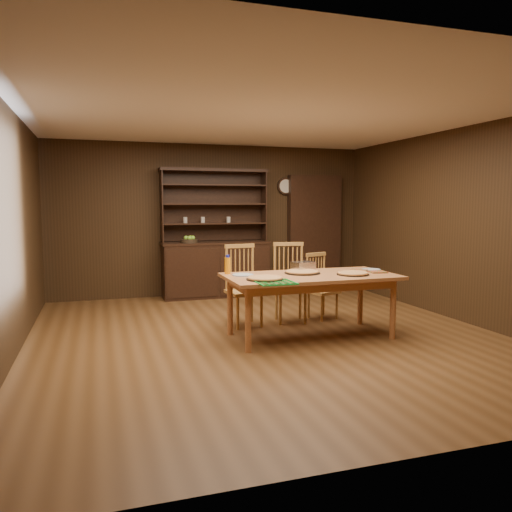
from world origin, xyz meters
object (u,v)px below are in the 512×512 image
object	(u,v)px
dining_table	(310,281)
juice_bottle	(228,265)
chair_right	(320,284)
chair_left	(243,282)
china_hutch	(216,262)
chair_center	(290,279)

from	to	relation	value
dining_table	juice_bottle	xyz separation A→B (m)	(-0.92, 0.37, 0.18)
juice_bottle	chair_right	bearing A→B (deg)	19.84
dining_table	chair_left	distance (m)	1.03
dining_table	juice_bottle	distance (m)	1.00
china_hutch	chair_right	size ratio (longest dim) A/B	2.40
dining_table	chair_left	bearing A→B (deg)	125.61
chair_right	chair_left	bearing A→B (deg)	165.05
juice_bottle	china_hutch	bearing A→B (deg)	80.23
chair_left	chair_right	world-z (taller)	chair_left
china_hutch	chair_center	xyz separation A→B (m)	(0.55, -2.07, -0.03)
dining_table	chair_right	xyz separation A→B (m)	(0.54, 0.90, -0.20)
china_hutch	chair_left	distance (m)	2.09
dining_table	chair_left	xyz separation A→B (m)	(-0.60, 0.83, -0.11)
china_hutch	chair_center	world-z (taller)	china_hutch
china_hutch	juice_bottle	xyz separation A→B (m)	(-0.44, -2.55, 0.26)
chair_left	china_hutch	bearing A→B (deg)	80.08
dining_table	chair_center	distance (m)	0.87
chair_left	juice_bottle	xyz separation A→B (m)	(-0.32, -0.46, 0.29)
chair_right	juice_bottle	distance (m)	1.59
dining_table	juice_bottle	world-z (taller)	juice_bottle
chair_center	chair_left	bearing A→B (deg)	-167.53
chair_center	juice_bottle	bearing A→B (deg)	-143.34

